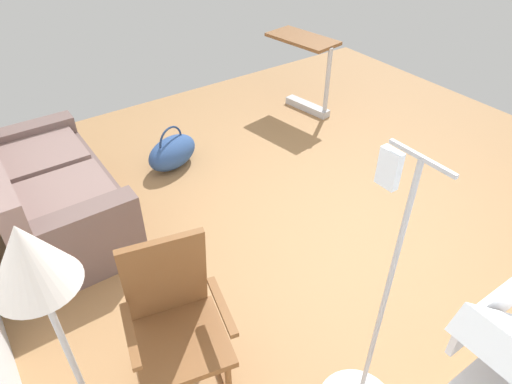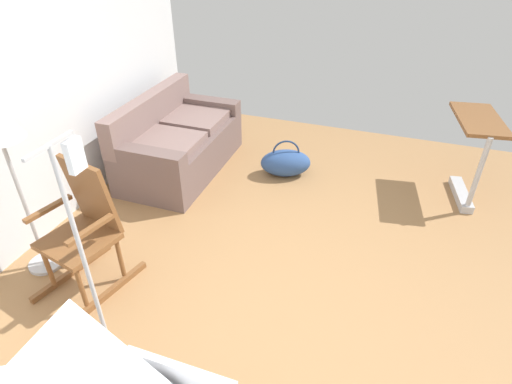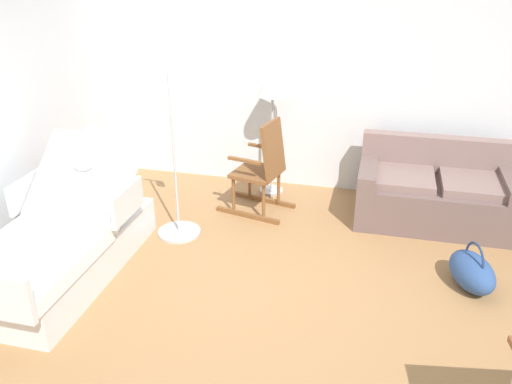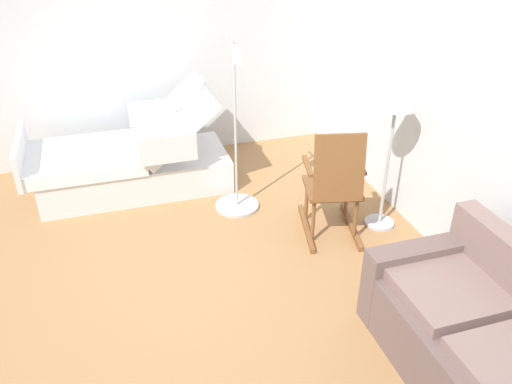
{
  "view_description": "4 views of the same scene",
  "coord_description": "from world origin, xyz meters",
  "views": [
    {
      "loc": [
        -1.81,
        2.05,
        2.53
      ],
      "look_at": [
        0.1,
        0.71,
        0.75
      ],
      "focal_mm": 31.94,
      "sensor_mm": 36.0,
      "label": 1
    },
    {
      "loc": [
        -2.25,
        -0.49,
        2.48
      ],
      "look_at": [
        0.08,
        0.33,
        0.84
      ],
      "focal_mm": 29.45,
      "sensor_mm": 36.0,
      "label": 2
    },
    {
      "loc": [
        0.84,
        -3.61,
        2.72
      ],
      "look_at": [
        -0.15,
        0.42,
        0.77
      ],
      "focal_mm": 37.15,
      "sensor_mm": 36.0,
      "label": 3
    },
    {
      "loc": [
        3.24,
        -0.29,
        2.74
      ],
      "look_at": [
        -0.11,
        0.74,
        0.72
      ],
      "focal_mm": 36.21,
      "sensor_mm": 36.0,
      "label": 4
    }
  ],
  "objects": [
    {
      "name": "ground_plane",
      "position": [
        0.0,
        0.0,
        0.0
      ],
      "size": [
        6.38,
        6.38,
        0.0
      ],
      "primitive_type": "plane",
      "color": "#9E7247"
    },
    {
      "name": "duffel_bag",
      "position": [
        1.73,
        0.56,
        0.15
      ],
      "size": [
        0.5,
        0.64,
        0.43
      ],
      "color": "#2D4C84",
      "rests_on": "ground"
    },
    {
      "name": "couch",
      "position": [
        1.47,
        1.76,
        0.31
      ],
      "size": [
        1.6,
        0.86,
        0.85
      ],
      "color": "#68534F",
      "rests_on": "ground"
    },
    {
      "name": "floor_lamp",
      "position": [
        -0.36,
        2.06,
        1.23
      ],
      "size": [
        0.34,
        0.34,
        1.48
      ],
      "color": "#B2B5BA",
      "rests_on": "ground"
    },
    {
      "name": "overbed_table",
      "position": [
        1.95,
        -1.29,
        0.53
      ],
      "size": [
        0.87,
        0.52,
        0.84
      ],
      "color": "#B2B5BA",
      "rests_on": "ground"
    },
    {
      "name": "rocking_chair",
      "position": [
        -0.35,
        1.54,
        0.5
      ],
      "size": [
        0.85,
        0.63,
        1.05
      ],
      "color": "brown",
      "rests_on": "ground"
    },
    {
      "name": "iv_pole",
      "position": [
        -1.06,
        0.84,
        0.25
      ],
      "size": [
        0.44,
        0.44,
        1.69
      ],
      "color": "#B2B5BA",
      "rests_on": "ground"
    }
  ]
}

